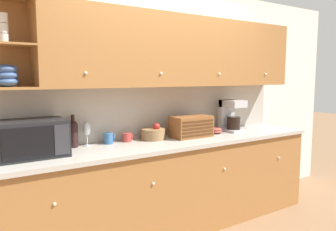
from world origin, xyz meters
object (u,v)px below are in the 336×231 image
object	(u,v)px
wine_bottle	(73,132)
coffee_maker	(231,115)
fruit_basket	(153,134)
bowl_stack_on_counter	(214,130)
microwave	(32,138)
mug_blue_second	(109,138)
mug	(127,137)
wine_glass	(87,129)
bread_box	(191,127)

from	to	relation	value
wine_bottle	coffee_maker	bearing A→B (deg)	-3.98
fruit_basket	bowl_stack_on_counter	world-z (taller)	fruit_basket
microwave	mug_blue_second	xyz separation A→B (m)	(0.73, 0.14, -0.10)
fruit_basket	bowl_stack_on_counter	size ratio (longest dim) A/B	1.24
wine_bottle	mug_blue_second	distance (m)	0.35
bowl_stack_on_counter	mug	bearing A→B (deg)	174.76
wine_glass	bowl_stack_on_counter	distance (m)	1.48
microwave	mug_blue_second	world-z (taller)	microwave
microwave	wine_glass	size ratio (longest dim) A/B	2.31
wine_glass	bowl_stack_on_counter	world-z (taller)	wine_glass
mug_blue_second	microwave	bearing A→B (deg)	-169.30
microwave	mug	size ratio (longest dim) A/B	5.05
bowl_stack_on_counter	coffee_maker	world-z (taller)	coffee_maker
mug_blue_second	fruit_basket	bearing A→B (deg)	-6.14
wine_glass	coffee_maker	distance (m)	1.75
fruit_basket	bowl_stack_on_counter	bearing A→B (deg)	-3.42
bread_box	bowl_stack_on_counter	world-z (taller)	bread_box
wine_bottle	fruit_basket	xyz separation A→B (m)	(0.81, -0.08, -0.08)
bread_box	coffee_maker	distance (m)	0.65
microwave	coffee_maker	distance (m)	2.26
wine_bottle	mug_blue_second	size ratio (longest dim) A/B	2.86
fruit_basket	coffee_maker	world-z (taller)	coffee_maker
wine_bottle	wine_glass	xyz separation A→B (m)	(0.13, -0.01, 0.02)
microwave	wine_glass	xyz separation A→B (m)	(0.52, 0.16, 0.01)
mug	fruit_basket	size ratio (longest dim) A/B	0.43
fruit_basket	wine_glass	bearing A→B (deg)	173.84
wine_bottle	mug	size ratio (longest dim) A/B	2.88
wine_bottle	bowl_stack_on_counter	xyz separation A→B (m)	(1.60, -0.13, -0.10)
mug_blue_second	fruit_basket	size ratio (longest dim) A/B	0.43
mug	fruit_basket	distance (m)	0.28
mug_blue_second	bread_box	world-z (taller)	bread_box
microwave	mug_blue_second	size ratio (longest dim) A/B	5.02
mug	fruit_basket	xyz separation A→B (m)	(0.28, -0.05, 0.02)
coffee_maker	microwave	bearing A→B (deg)	-179.05
mug	bread_box	bearing A→B (deg)	-12.59
wine_glass	fruit_basket	bearing A→B (deg)	-6.16
wine_glass	mug_blue_second	distance (m)	0.23
microwave	wine_bottle	world-z (taller)	wine_bottle
mug	bread_box	xyz separation A→B (m)	(0.69, -0.16, 0.07)
wine_bottle	bowl_stack_on_counter	distance (m)	1.61
microwave	fruit_basket	xyz separation A→B (m)	(1.20, 0.09, -0.09)
microwave	fruit_basket	size ratio (longest dim) A/B	2.17
bread_box	mug	bearing A→B (deg)	167.41
wine_glass	mug	distance (m)	0.42
wine_glass	mug	xyz separation A→B (m)	(0.41, -0.02, -0.11)
fruit_basket	coffee_maker	size ratio (longest dim) A/B	0.66
mug	coffee_maker	xyz separation A→B (m)	(1.33, -0.10, 0.15)
mug_blue_second	bowl_stack_on_counter	bearing A→B (deg)	-4.45
microwave	wine_glass	bearing A→B (deg)	17.16
mug	bowl_stack_on_counter	bearing A→B (deg)	-5.24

